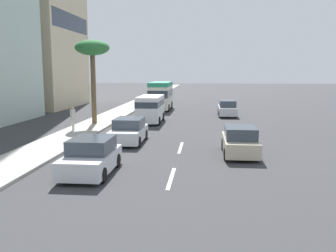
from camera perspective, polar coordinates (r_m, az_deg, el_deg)
The scene contains 12 objects.
ground_plane at distance 34.75m, azimuth 3.38°, elevation 1.11°, with size 198.00×198.00×0.00m, color #38383A.
sidewalk_right at distance 35.89m, azimuth -9.14°, elevation 1.37°, with size 162.00×2.94×0.15m, color #B2ADA3.
lane_stripe_mid at distance 15.73m, azimuth 0.50°, elevation -8.14°, with size 3.20×0.16×0.01m, color silver.
lane_stripe_far at distance 21.80m, azimuth 1.99°, elevation -3.38°, with size 3.20×0.16×0.01m, color silver.
minibus_lead at distance 42.78m, azimuth -1.13°, elevation 4.91°, with size 6.35×2.37×3.23m.
car_second at distance 20.17m, azimuth 11.16°, elevation -2.38°, with size 4.07×1.83×1.58m.
car_third at distance 16.61m, azimuth -11.90°, elevation -4.76°, with size 4.01×1.96×1.59m.
van_fourth at distance 32.26m, azimuth -2.74°, elevation 2.93°, with size 5.04×2.05×2.34m.
car_fifth at distance 23.38m, azimuth -6.13°, elevation -0.78°, with size 4.17×1.93×1.55m.
car_sixth at distance 37.40m, azimuth 9.24°, elevation 2.71°, with size 4.48×1.80×1.60m.
pedestrian_near_lamp at distance 28.03m, azimuth -14.64°, elevation 1.40°, with size 0.39×0.37×1.80m.
palm_tree at distance 31.16m, azimuth -11.73°, elevation 11.37°, with size 2.81×2.81×6.90m.
Camera 1 is at (-2.92, -1.35, 4.55)m, focal length 39.03 mm.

